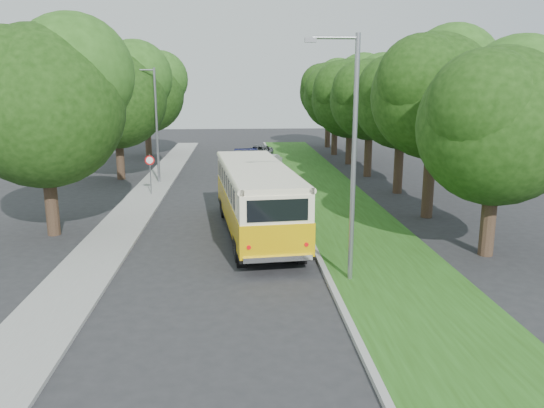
{
  "coord_description": "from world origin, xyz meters",
  "views": [
    {
      "loc": [
        0.6,
        -19.03,
        6.49
      ],
      "look_at": [
        2.04,
        2.88,
        1.5
      ],
      "focal_mm": 35.0,
      "sensor_mm": 36.0,
      "label": 1
    }
  ],
  "objects": [
    {
      "name": "car_grey",
      "position": [
        2.54,
        26.42,
        0.65
      ],
      "size": [
        2.71,
        4.91,
        1.3
      ],
      "primitive_type": "imported",
      "rotation": [
        0.0,
        0.0,
        -0.12
      ],
      "color": "#525559",
      "rests_on": "ground"
    },
    {
      "name": "car_blue",
      "position": [
        1.59,
        20.65,
        0.76
      ],
      "size": [
        2.79,
        5.47,
        1.52
      ],
      "primitive_type": "imported",
      "rotation": [
        0.0,
        0.0,
        0.13
      ],
      "color": "navy",
      "rests_on": "ground"
    },
    {
      "name": "grass_verge",
      "position": [
        5.95,
        5.0,
        0.07
      ],
      "size": [
        4.5,
        70.0,
        0.13
      ],
      "primitive_type": "cube",
      "color": "#254C14",
      "rests_on": "ground"
    },
    {
      "name": "lamppost_far",
      "position": [
        -4.7,
        16.0,
        4.12
      ],
      "size": [
        1.71,
        0.16,
        7.5
      ],
      "color": "gray",
      "rests_on": "ground"
    },
    {
      "name": "car_silver",
      "position": [
        1.82,
        10.77,
        0.69
      ],
      "size": [
        2.64,
        4.33,
        1.38
      ],
      "primitive_type": "imported",
      "rotation": [
        0.0,
        0.0,
        -0.27
      ],
      "color": "#B3B2B8",
      "rests_on": "ground"
    },
    {
      "name": "lamppost_near",
      "position": [
        4.21,
        -2.5,
        4.37
      ],
      "size": [
        1.71,
        0.16,
        8.0
      ],
      "color": "gray",
      "rests_on": "ground"
    },
    {
      "name": "warning_sign",
      "position": [
        -4.5,
        11.98,
        1.71
      ],
      "size": [
        0.56,
        0.1,
        2.5
      ],
      "color": "gray",
      "rests_on": "ground"
    },
    {
      "name": "treeline",
      "position": [
        3.15,
        17.99,
        5.93
      ],
      "size": [
        24.27,
        41.91,
        9.46
      ],
      "color": "#332319",
      "rests_on": "ground"
    },
    {
      "name": "vintage_bus",
      "position": [
        1.39,
        3.33,
        1.57
      ],
      "size": [
        3.78,
        10.79,
        3.14
      ],
      "primitive_type": null,
      "rotation": [
        0.0,
        0.0,
        0.1
      ],
      "color": "#E3AF07",
      "rests_on": "ground"
    },
    {
      "name": "ground",
      "position": [
        0.0,
        0.0,
        0.0
      ],
      "size": [
        120.0,
        120.0,
        0.0
      ],
      "primitive_type": "plane",
      "color": "#27272A",
      "rests_on": "ground"
    },
    {
      "name": "car_white",
      "position": [
        2.49,
        18.98,
        0.74
      ],
      "size": [
        3.08,
        4.74,
        1.47
      ],
      "primitive_type": "imported",
      "rotation": [
        0.0,
        0.0,
        -0.37
      ],
      "color": "silver",
      "rests_on": "ground"
    },
    {
      "name": "sidewalk",
      "position": [
        -4.8,
        5.0,
        0.06
      ],
      "size": [
        2.2,
        70.0,
        0.12
      ],
      "primitive_type": "cube",
      "color": "gray",
      "rests_on": "ground"
    },
    {
      "name": "curb",
      "position": [
        3.6,
        5.0,
        0.07
      ],
      "size": [
        0.2,
        70.0,
        0.15
      ],
      "primitive_type": "cube",
      "color": "gray",
      "rests_on": "ground"
    }
  ]
}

